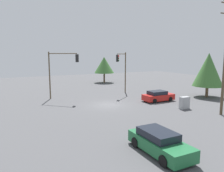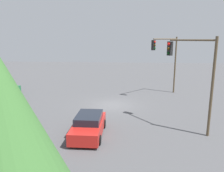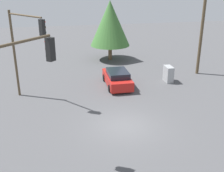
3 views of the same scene
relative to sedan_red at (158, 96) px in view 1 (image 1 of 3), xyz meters
name	(u,v)px [view 1 (image 1 of 3)]	position (x,y,z in m)	size (l,w,h in m)	color
ground_plane	(108,105)	(-6.99, 1.07, -0.68)	(80.00, 80.00, 0.00)	#4C4C4F
sedan_red	(158,96)	(0.00, 0.00, 0.00)	(4.26, 2.00, 1.41)	red
sedan_green	(159,142)	(-9.90, -12.54, 0.04)	(2.03, 4.77, 1.47)	#1E6638
traffic_signal_main	(60,67)	(-11.50, 6.98, 3.90)	(3.45, 3.30, 6.66)	brown
traffic_signal_cross	(122,66)	(-1.56, 7.12, 3.81)	(3.06, 2.66, 6.59)	brown
electrical_cabinet	(184,103)	(0.12, -4.68, 0.02)	(1.16, 0.59, 1.41)	#9EA0A3
tree_far	(104,65)	(1.52, 20.80, 3.21)	(4.35, 4.35, 5.67)	#4C3823
tree_right	(208,70)	(8.28, -0.98, 3.38)	(4.33, 4.33, 6.50)	brown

